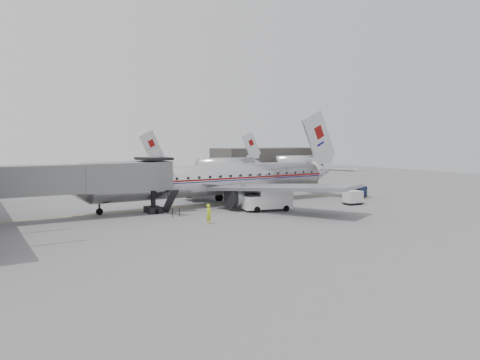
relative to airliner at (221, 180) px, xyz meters
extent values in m
plane|color=slate|center=(-0.80, -5.83, -3.21)|extent=(160.00, 160.00, 0.00)
cube|color=#3A3835|center=(44.20, 54.17, -0.21)|extent=(30.00, 12.00, 6.00)
cube|color=gold|center=(2.20, 0.17, -3.20)|extent=(60.00, 0.15, 0.01)
cube|color=slate|center=(-22.80, -2.23, 1.09)|extent=(12.00, 2.80, 3.00)
cube|color=slate|center=(-13.80, -2.23, 1.09)|extent=(8.00, 3.00, 3.10)
cube|color=slate|center=(-9.80, -1.83, 1.09)|extent=(3.20, 3.60, 3.20)
cube|color=black|center=(-9.80, -1.83, 2.99)|extent=(3.40, 3.80, 0.30)
cube|color=white|center=(-9.80, -1.83, 3.49)|extent=(1.20, 0.15, 0.80)
cylinder|color=black|center=(-10.10, -2.23, -1.81)|extent=(0.56, 0.56, 2.80)
cube|color=black|center=(-10.10, -2.23, -2.86)|extent=(1.60, 2.20, 0.70)
cylinder|color=black|center=(-10.10, -3.23, -2.91)|extent=(0.30, 0.60, 0.60)
cylinder|color=black|center=(-10.10, -1.23, -2.91)|extent=(0.30, 0.60, 0.60)
cube|color=black|center=(-9.00, -4.53, -1.71)|extent=(0.90, 3.20, 2.90)
cylinder|color=silver|center=(-2.80, 36.17, -0.61)|extent=(14.00, 3.20, 3.20)
cube|color=silver|center=(4.00, 36.17, 3.79)|extent=(5.17, 0.26, 6.52)
cylinder|color=black|center=(-7.30, 36.17, -2.71)|extent=(0.24, 0.24, 1.00)
cylinder|color=silver|center=(23.20, 40.17, -0.61)|extent=(14.00, 3.20, 3.20)
cube|color=silver|center=(30.00, 40.17, 3.79)|extent=(5.17, 0.26, 6.52)
cylinder|color=black|center=(18.70, 40.17, -2.71)|extent=(0.24, 0.24, 1.00)
cylinder|color=silver|center=(47.20, 44.17, -0.61)|extent=(14.00, 3.20, 3.20)
cube|color=silver|center=(54.00, 44.17, 3.79)|extent=(5.17, 0.26, 6.52)
cylinder|color=black|center=(42.70, 44.17, -2.71)|extent=(0.24, 0.24, 1.00)
cylinder|color=silver|center=(-0.80, -0.03, 0.01)|extent=(32.31, 5.22, 3.97)
cone|color=silver|center=(-18.49, -0.72, 0.01)|extent=(3.37, 4.09, 3.97)
cone|color=silver|center=(17.20, 0.67, 0.44)|extent=(4.43, 3.93, 3.77)
cube|color=maroon|center=(-0.80, -0.03, 0.28)|extent=(32.31, 5.27, 0.19)
cube|color=#150B63|center=(-0.80, -0.03, 0.03)|extent=(32.31, 5.27, 0.11)
cube|color=silver|center=(16.88, 0.66, 5.37)|extent=(6.59, 0.58, 8.24)
cube|color=gray|center=(2.03, 9.74, -0.31)|extent=(11.84, 18.12, 1.27)
cube|color=gray|center=(2.79, -9.55, -0.31)|extent=(12.88, 18.00, 1.27)
cylinder|color=gray|center=(-0.49, 5.56, -1.65)|extent=(3.73, 2.39, 2.25)
cylinder|color=gray|center=(-0.05, -5.58, -1.65)|extent=(3.73, 2.39, 2.25)
cylinder|color=black|center=(-15.81, -0.62, -2.51)|extent=(0.21, 0.21, 1.39)
cylinder|color=black|center=(1.23, 2.84, -2.46)|extent=(0.28, 0.28, 1.50)
cylinder|color=black|center=(1.23, 2.84, -2.73)|extent=(1.09, 0.42, 1.07)
cylinder|color=black|center=(1.45, -2.73, -2.46)|extent=(0.28, 0.28, 1.50)
cylinder|color=black|center=(1.45, -2.73, -2.73)|extent=(1.09, 0.42, 1.07)
cube|color=white|center=(2.74, -8.00, -1.69)|extent=(4.47, 3.16, 2.36)
cube|color=white|center=(0.02, -7.31, -2.14)|extent=(2.26, 2.51, 1.57)
cube|color=black|center=(0.02, -7.31, -1.47)|extent=(1.77, 2.18, 0.67)
cylinder|color=black|center=(0.10, -8.37, -2.85)|extent=(0.76, 0.45, 0.72)
cylinder|color=black|center=(0.59, -6.42, -2.85)|extent=(0.76, 0.45, 0.72)
cylinder|color=black|center=(3.58, -9.25, -2.85)|extent=(0.76, 0.45, 0.72)
cylinder|color=black|center=(4.08, -7.29, -2.85)|extent=(0.76, 0.45, 0.72)
cube|color=#0D1934|center=(20.86, -3.83, -2.31)|extent=(2.16, 1.80, 1.33)
cube|color=black|center=(20.86, -3.83, -3.02)|extent=(2.28, 1.92, 0.11)
cylinder|color=black|center=(20.25, -4.55, -3.07)|extent=(0.30, 0.17, 0.28)
cylinder|color=black|center=(21.73, -4.22, -3.07)|extent=(0.30, 0.17, 0.28)
cylinder|color=black|center=(20.00, -3.44, -3.07)|extent=(0.30, 0.17, 0.28)
cylinder|color=black|center=(21.48, -3.11, -3.07)|extent=(0.30, 0.17, 0.28)
cube|color=silver|center=(14.44, -9.05, -2.19)|extent=(2.22, 1.70, 1.51)
cube|color=black|center=(14.44, -9.05, -2.99)|extent=(2.33, 1.81, 0.13)
cylinder|color=black|center=(13.56, -9.66, -3.05)|extent=(0.33, 0.14, 0.32)
cylinder|color=black|center=(15.28, -9.73, -3.05)|extent=(0.33, 0.14, 0.32)
cylinder|color=black|center=(13.61, -8.36, -3.05)|extent=(0.33, 0.14, 0.32)
cylinder|color=black|center=(15.33, -8.44, -3.05)|extent=(0.33, 0.14, 0.32)
imported|color=#D0E61B|center=(-7.85, -11.83, -2.22)|extent=(0.86, 0.78, 1.98)
camera|label=1|loc=(-28.86, -52.95, 5.22)|focal=35.00mm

